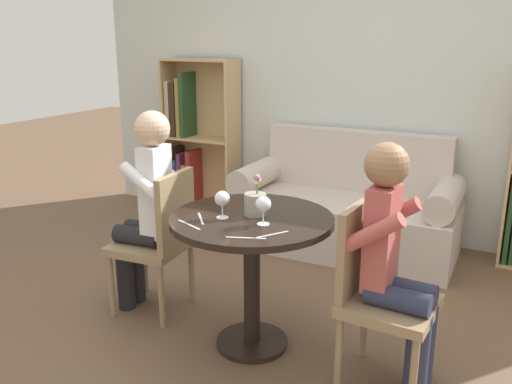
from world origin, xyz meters
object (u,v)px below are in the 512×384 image
(couch, at_px, (345,210))
(person_left, at_px, (146,207))
(wine_glass_right, at_px, (263,205))
(chair_right, at_px, (376,289))
(wine_glass_left, at_px, (222,199))
(bookshelf_left, at_px, (194,143))
(chair_left, at_px, (160,237))
(flower_vase, at_px, (255,202))
(person_right, at_px, (396,263))

(couch, height_order, person_left, person_left)
(person_left, relative_size, wine_glass_right, 8.59)
(couch, distance_m, wine_glass_right, 1.83)
(chair_right, height_order, wine_glass_left, wine_glass_left)
(bookshelf_left, distance_m, chair_left, 2.05)
(bookshelf_left, xyz_separation_m, chair_right, (2.28, -1.93, -0.19))
(chair_right, distance_m, wine_glass_left, 0.88)
(bookshelf_left, xyz_separation_m, person_left, (0.84, -1.83, -0.01))
(chair_left, relative_size, flower_vase, 4.04)
(couch, bearing_deg, person_left, -116.02)
(wine_glass_left, bearing_deg, wine_glass_right, 0.96)
(bookshelf_left, distance_m, chair_right, 3.00)
(bookshelf_left, bearing_deg, couch, -9.41)
(flower_vase, bearing_deg, wine_glass_right, -48.85)
(chair_left, height_order, flower_vase, flower_vase)
(chair_right, relative_size, person_left, 0.72)
(wine_glass_left, height_order, wine_glass_right, same)
(wine_glass_right, bearing_deg, chair_left, 166.51)
(flower_vase, bearing_deg, bookshelf_left, 130.40)
(couch, bearing_deg, bookshelf_left, 170.59)
(person_right, xyz_separation_m, wine_glass_left, (-0.89, -0.07, 0.21))
(bookshelf_left, relative_size, person_right, 1.21)
(bookshelf_left, distance_m, wine_glass_left, 2.50)
(chair_right, xyz_separation_m, person_right, (0.09, -0.01, 0.15))
(couch, xyz_separation_m, wine_glass_right, (0.11, -1.74, 0.55))
(chair_right, height_order, person_right, person_right)
(person_left, xyz_separation_m, wine_glass_left, (0.64, -0.18, 0.18))
(chair_right, bearing_deg, person_left, 90.02)
(bookshelf_left, height_order, flower_vase, bookshelf_left)
(person_right, bearing_deg, couch, 28.68)
(bookshelf_left, bearing_deg, person_left, -65.36)
(chair_left, bearing_deg, bookshelf_left, -156.99)
(couch, height_order, flower_vase, flower_vase)
(couch, xyz_separation_m, bookshelf_left, (-1.60, 0.27, 0.37))
(person_right, relative_size, wine_glass_right, 8.28)
(chair_left, relative_size, person_left, 0.72)
(bookshelf_left, bearing_deg, wine_glass_right, -49.56)
(couch, relative_size, person_right, 1.45)
(couch, bearing_deg, wine_glass_right, -86.42)
(couch, bearing_deg, flower_vase, -89.78)
(bookshelf_left, bearing_deg, chair_right, -40.33)
(chair_right, bearing_deg, couch, 26.24)
(person_left, distance_m, wine_glass_right, 0.91)
(couch, distance_m, person_right, 1.88)
(wine_glass_left, xyz_separation_m, wine_glass_right, (0.23, 0.00, 0.00))
(wine_glass_left, distance_m, flower_vase, 0.18)
(flower_vase, bearing_deg, couch, 90.22)
(chair_right, bearing_deg, person_right, -92.79)
(couch, xyz_separation_m, flower_vase, (0.01, -1.62, 0.51))
(wine_glass_right, bearing_deg, couch, 93.58)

